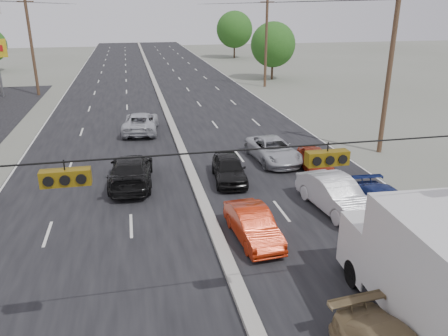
{
  "coord_description": "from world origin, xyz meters",
  "views": [
    {
      "loc": [
        -3.02,
        -9.17,
        8.88
      ],
      "look_at": [
        0.77,
        8.39,
        2.2
      ],
      "focal_mm": 35.0,
      "sensor_mm": 36.0,
      "label": 1
    }
  ],
  "objects": [
    {
      "name": "utility_pole_right_c",
      "position": [
        12.5,
        40.0,
        5.11
      ],
      "size": [
        1.6,
        0.3,
        10.0
      ],
      "color": "#422D1E",
      "rests_on": "ground"
    },
    {
      "name": "queue_car_a",
      "position": [
        1.86,
        12.17,
        0.7
      ],
      "size": [
        2.03,
        4.23,
        1.39
      ],
      "primitive_type": "imported",
      "rotation": [
        0.0,
        0.0,
        -0.1
      ],
      "color": "black",
      "rests_on": "ground"
    },
    {
      "name": "queue_car_e",
      "position": [
        7.0,
        12.6,
        0.65
      ],
      "size": [
        1.99,
        3.95,
        1.29
      ],
      "primitive_type": "imported",
      "rotation": [
        0.0,
        0.0,
        -0.13
      ],
      "color": "maroon",
      "rests_on": "ground"
    },
    {
      "name": "queue_car_d",
      "position": [
        7.49,
        5.97,
        0.69
      ],
      "size": [
        2.19,
        4.85,
        1.38
      ],
      "primitive_type": "imported",
      "rotation": [
        0.0,
        0.0,
        -0.06
      ],
      "color": "navy",
      "rests_on": "ground"
    },
    {
      "name": "road_surface",
      "position": [
        0.0,
        30.0,
        0.0
      ],
      "size": [
        20.0,
        160.0,
        0.02
      ],
      "primitive_type": "cube",
      "color": "black",
      "rests_on": "ground"
    },
    {
      "name": "utility_pole_left_c",
      "position": [
        -12.5,
        40.0,
        5.11
      ],
      "size": [
        1.6,
        0.3,
        10.0
      ],
      "color": "#422D1E",
      "rests_on": "ground"
    },
    {
      "name": "queue_car_b",
      "position": [
        5.82,
        7.61,
        0.78
      ],
      "size": [
        2.2,
        4.88,
        1.55
      ],
      "primitive_type": "imported",
      "rotation": [
        0.0,
        0.0,
        0.12
      ],
      "color": "silver",
      "rests_on": "ground"
    },
    {
      "name": "center_median",
      "position": [
        0.0,
        30.0,
        0.1
      ],
      "size": [
        0.5,
        160.0,
        0.2
      ],
      "primitive_type": "cube",
      "color": "gray",
      "rests_on": "ground"
    },
    {
      "name": "red_sedan",
      "position": [
        1.4,
        5.8,
        0.65
      ],
      "size": [
        1.66,
        4.01,
        1.29
      ],
      "primitive_type": "imported",
      "rotation": [
        0.0,
        0.0,
        0.07
      ],
      "color": "#A8220A",
      "rests_on": "ground"
    },
    {
      "name": "queue_car_c",
      "position": [
        5.2,
        14.75,
        0.68
      ],
      "size": [
        2.62,
        5.07,
        1.37
      ],
      "primitive_type": "imported",
      "rotation": [
        0.0,
        0.0,
        0.07
      ],
      "color": "#A5A7AD",
      "rests_on": "ground"
    },
    {
      "name": "traffic_signals",
      "position": [
        1.4,
        0.0,
        5.49
      ],
      "size": [
        25.0,
        0.3,
        0.54
      ],
      "color": "black",
      "rests_on": "ground"
    },
    {
      "name": "box_truck",
      "position": [
        4.81,
        -0.52,
        1.9
      ],
      "size": [
        2.96,
        7.42,
        3.7
      ],
      "rotation": [
        0.0,
        0.0,
        -0.06
      ],
      "color": "black",
      "rests_on": "ground"
    },
    {
      "name": "oncoming_near",
      "position": [
        -3.27,
        12.78,
        0.77
      ],
      "size": [
        2.54,
        5.47,
        1.55
      ],
      "primitive_type": "imported",
      "rotation": [
        0.0,
        0.0,
        3.07
      ],
      "color": "black",
      "rests_on": "ground"
    },
    {
      "name": "oncoming_far",
      "position": [
        -2.41,
        23.07,
        0.73
      ],
      "size": [
        2.99,
        5.51,
        1.47
      ],
      "primitive_type": "imported",
      "rotation": [
        0.0,
        0.0,
        3.03
      ],
      "color": "#AEB0B6",
      "rests_on": "ground"
    },
    {
      "name": "tree_right_far",
      "position": [
        16.0,
        70.0,
        4.96
      ],
      "size": [
        6.4,
        6.4,
        8.16
      ],
      "color": "#382619",
      "rests_on": "ground"
    },
    {
      "name": "utility_pole_right_b",
      "position": [
        12.5,
        15.0,
        5.11
      ],
      "size": [
        1.6,
        0.3,
        10.0
      ],
      "color": "#422D1E",
      "rests_on": "ground"
    },
    {
      "name": "tree_right_mid",
      "position": [
        15.0,
        45.0,
        4.34
      ],
      "size": [
        5.6,
        5.6,
        7.14
      ],
      "color": "#382619",
      "rests_on": "ground"
    }
  ]
}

